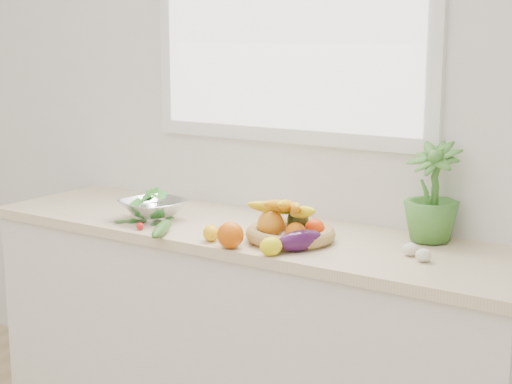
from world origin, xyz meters
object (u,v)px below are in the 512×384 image
Objects in this scene: potted_herb at (432,191)px; cucumber at (162,229)px; eggplant at (301,241)px; colander_with_spinach at (153,204)px; fruit_basket at (290,228)px; apple at (298,226)px.

cucumber is at bearing -152.15° from potted_herb.
colander_with_spinach is (-0.73, 0.07, 0.03)m from eggplant.
potted_herb is 1.18× the size of colander_with_spinach.
eggplant is at bearing -131.77° from potted_herb.
potted_herb is 0.53m from fruit_basket.
cucumber is (-0.43, -0.26, -0.02)m from apple.
apple is 0.25× the size of colander_with_spinach.
potted_herb is 0.88× the size of fruit_basket.
apple is 0.62m from colander_with_spinach.
colander_with_spinach is (-0.62, -0.02, 0.02)m from fruit_basket.
eggplant is 0.51m from potted_herb.
cucumber is 0.48m from fruit_basket.
potted_herb is (0.87, 0.46, 0.16)m from cucumber.
apple is at bearing 31.12° from cucumber.
eggplant is 0.55m from cucumber.
eggplant is at bearing -5.40° from colander_with_spinach.
colander_with_spinach is at bearing -177.94° from fruit_basket.
fruit_basket is (0.01, -0.08, 0.01)m from apple.
colander_with_spinach is (-0.61, -0.10, 0.03)m from apple.
fruit_basket is (-0.43, -0.27, -0.14)m from potted_herb.
potted_herb is at bearing 32.70° from fruit_basket.
colander_with_spinach reaches higher than cucumber.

